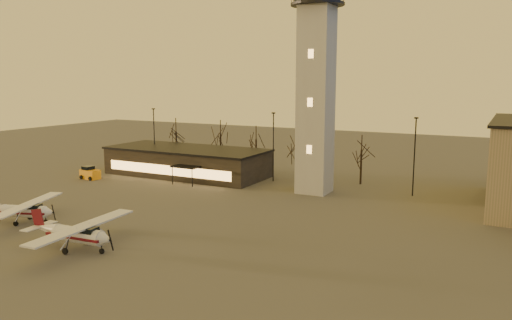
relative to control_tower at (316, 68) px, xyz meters
The scene contains 8 objects.
ground 34.15m from the control_tower, 90.00° to the right, with size 220.00×220.00×0.00m, color #43403E.
control_tower is the anchor object (origin of this frame).
terminal 26.24m from the control_tower, behind, with size 25.40×12.20×4.30m.
light_poles 10.97m from the control_tower, 63.48° to the left, with size 58.50×12.25×10.14m.
tree_row 19.48m from the control_tower, 146.24° to the left, with size 37.20×9.20×8.80m.
cessna_front 35.92m from the control_tower, 107.64° to the right, with size 9.48×11.97×3.29m.
cessna_rear 38.08m from the control_tower, 127.84° to the right, with size 8.79×10.73×3.01m.
service_cart 37.44m from the control_tower, 167.58° to the right, with size 3.16×2.17×1.91m.
Camera 1 is at (23.39, -31.00, 14.86)m, focal length 35.00 mm.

